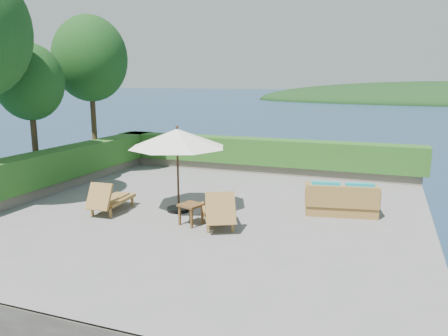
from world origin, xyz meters
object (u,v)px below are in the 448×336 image
(lounge_right, at_px, (218,210))
(wicker_loveseat, at_px, (341,201))
(lounge_left, at_px, (110,199))
(side_table, at_px, (191,208))
(patio_umbrella, at_px, (177,139))

(lounge_right, height_order, wicker_loveseat, lounge_right)
(lounge_left, bearing_deg, side_table, -7.66)
(patio_umbrella, height_order, wicker_loveseat, patio_umbrella)
(lounge_left, bearing_deg, wicker_loveseat, 15.64)
(patio_umbrella, distance_m, lounge_left, 2.53)
(lounge_left, bearing_deg, lounge_right, -4.26)
(patio_umbrella, bearing_deg, wicker_loveseat, 16.96)
(patio_umbrella, distance_m, lounge_right, 2.37)
(lounge_right, distance_m, side_table, 0.71)
(patio_umbrella, relative_size, wicker_loveseat, 1.34)
(lounge_left, relative_size, wicker_loveseat, 0.79)
(patio_umbrella, relative_size, lounge_right, 1.50)
(lounge_right, height_order, side_table, lounge_right)
(lounge_left, xyz_separation_m, side_table, (2.57, -0.19, 0.07))
(wicker_loveseat, bearing_deg, patio_umbrella, -173.34)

